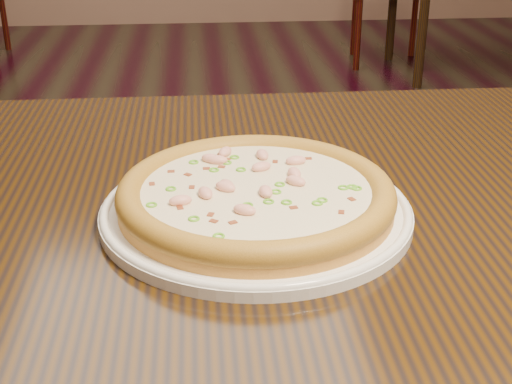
{
  "coord_description": "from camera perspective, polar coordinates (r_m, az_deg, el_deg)",
  "views": [
    {
      "loc": [
        0.13,
        -0.87,
        1.1
      ],
      "look_at": [
        0.19,
        -0.18,
        0.78
      ],
      "focal_mm": 50.0,
      "sensor_mm": 36.0,
      "label": 1
    }
  ],
  "objects": [
    {
      "name": "hero_table",
      "position": [
        0.89,
        7.51,
        -5.91
      ],
      "size": [
        1.2,
        0.8,
        0.75
      ],
      "color": "black",
      "rests_on": "ground"
    },
    {
      "name": "plate",
      "position": [
        0.77,
        0.0,
        -1.43
      ],
      "size": [
        0.34,
        0.34,
        0.02
      ],
      "color": "white",
      "rests_on": "hero_table"
    },
    {
      "name": "pizza",
      "position": [
        0.77,
        -0.01,
        -0.19
      ],
      "size": [
        0.3,
        0.3,
        0.03
      ],
      "color": "#CE873A",
      "rests_on": "plate"
    }
  ]
}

